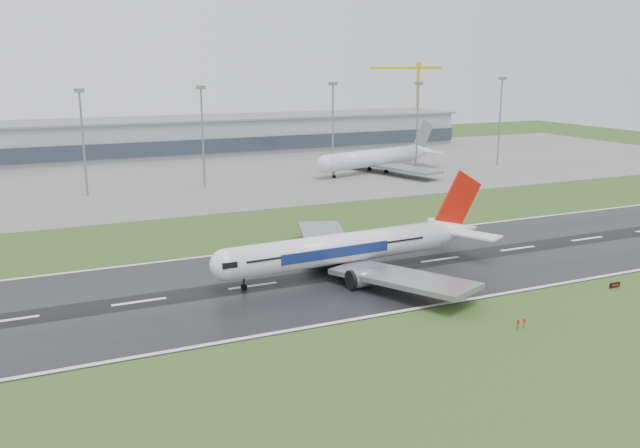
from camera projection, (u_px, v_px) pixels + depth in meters
name	position (u px, v px, depth m)	size (l,w,h in m)	color
ground	(440.00, 260.00, 135.07)	(520.00, 520.00, 0.00)	#2D4B1B
runway	(440.00, 260.00, 135.06)	(400.00, 45.00, 0.10)	black
apron	(247.00, 172.00, 245.81)	(400.00, 130.00, 0.08)	slate
terminal	(205.00, 136.00, 297.21)	(240.00, 36.00, 15.00)	gray
main_airliner	(357.00, 228.00, 125.16)	(57.72, 54.97, 17.04)	white
parked_airliner	(377.00, 149.00, 242.41)	(58.94, 54.87, 17.28)	silver
tower_crane	(417.00, 100.00, 355.97)	(39.98, 2.18, 39.85)	gold
runway_sign	(615.00, 285.00, 117.94)	(2.30, 0.26, 1.04)	black
floodmast_1	(84.00, 145.00, 196.63)	(0.64, 0.64, 30.68)	gray
floodmast_2	(203.00, 139.00, 211.00)	(0.64, 0.64, 31.07)	gray
floodmast_3	(333.00, 132.00, 229.23)	(0.64, 0.64, 31.74)	gray
floodmast_4	(417.00, 129.00, 242.95)	(0.64, 0.64, 31.37)	gray
floodmast_5	(500.00, 123.00, 257.83)	(0.64, 0.64, 32.84)	gray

